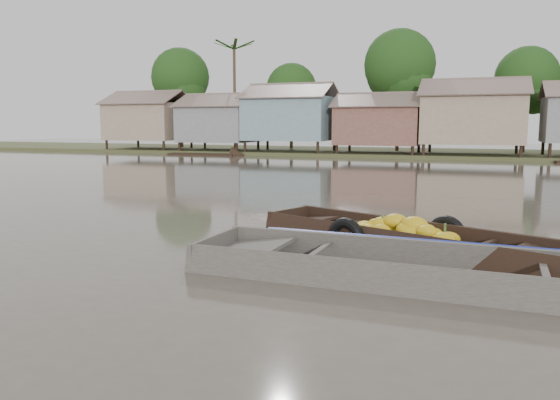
% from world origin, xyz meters
% --- Properties ---
extents(ground, '(120.00, 120.00, 0.00)m').
position_xyz_m(ground, '(0.00, 0.00, 0.00)').
color(ground, '#50473E').
rests_on(ground, ground).
extents(riverbank, '(120.00, 12.47, 10.22)m').
position_xyz_m(riverbank, '(3.03, 31.86, 3.07)').
color(riverbank, '#384723').
rests_on(riverbank, ground).
extents(banana_boat, '(6.27, 3.79, 0.87)m').
position_xyz_m(banana_boat, '(1.72, 0.53, 0.18)').
color(banana_boat, black).
rests_on(banana_boat, ground).
extents(viewer_boat, '(7.26, 2.09, 0.58)m').
position_xyz_m(viewer_boat, '(2.33, -1.60, 0.05)').
color(viewer_boat, '#3D3734').
rests_on(viewer_boat, ground).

